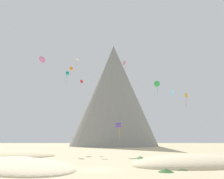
% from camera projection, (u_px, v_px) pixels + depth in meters
% --- Properties ---
extents(ground_plane, '(400.00, 400.00, 0.00)m').
position_uv_depth(ground_plane, '(97.00, 170.00, 32.93)').
color(ground_plane, '#CCBA8E').
extents(dune_foreground_left, '(29.10, 30.68, 2.58)m').
position_uv_depth(dune_foreground_left, '(16.00, 166.00, 36.98)').
color(dune_foreground_left, beige).
rests_on(dune_foreground_left, ground_plane).
extents(dune_foreground_right, '(24.48, 19.42, 3.50)m').
position_uv_depth(dune_foreground_right, '(190.00, 165.00, 39.00)').
color(dune_foreground_right, beige).
rests_on(dune_foreground_right, ground_plane).
extents(dune_midground, '(24.44, 24.61, 2.54)m').
position_uv_depth(dune_midground, '(22.00, 156.00, 59.88)').
color(dune_midground, beige).
rests_on(dune_midground, ground_plane).
extents(bush_near_left, '(3.52, 3.52, 0.59)m').
position_uv_depth(bush_near_left, '(180.00, 168.00, 32.96)').
color(bush_near_left, '#386633').
rests_on(bush_near_left, ground_plane).
extents(bush_scatter_east, '(3.04, 3.04, 0.49)m').
position_uv_depth(bush_scatter_east, '(165.00, 170.00, 30.52)').
color(bush_scatter_east, '#386633').
rests_on(bush_scatter_east, ground_plane).
extents(bush_far_left, '(3.53, 3.53, 0.56)m').
position_uv_depth(bush_far_left, '(139.00, 157.00, 50.63)').
color(bush_far_left, '#477238').
rests_on(bush_far_left, ground_plane).
extents(bush_ridge_crest, '(2.77, 2.77, 0.40)m').
position_uv_depth(bush_ridge_crest, '(52.00, 161.00, 44.48)').
color(bush_ridge_crest, '#386633').
rests_on(bush_ridge_crest, ground_plane).
extents(rock_massif, '(56.83, 56.83, 64.68)m').
position_uv_depth(rock_massif, '(112.00, 97.00, 144.46)').
color(rock_massif, gray).
rests_on(rock_massif, ground_plane).
extents(kite_cyan_mid, '(0.86, 2.11, 2.03)m').
position_uv_depth(kite_cyan_mid, '(171.00, 93.00, 62.51)').
color(kite_cyan_mid, '#33BCDB').
extents(kite_pink_high, '(2.19, 2.47, 2.44)m').
position_uv_depth(kite_pink_high, '(42.00, 59.00, 75.34)').
color(kite_pink_high, pink).
extents(kite_indigo_low, '(1.45, 1.45, 4.02)m').
position_uv_depth(kite_indigo_low, '(118.00, 125.00, 60.96)').
color(kite_indigo_low, '#5138B2').
extents(kite_rainbow_high, '(1.30, 1.83, 3.71)m').
position_uv_depth(kite_rainbow_high, '(124.00, 63.00, 89.77)').
color(kite_rainbow_high, '#E5668C').
extents(kite_white_high, '(1.49, 0.48, 3.84)m').
position_uv_depth(kite_white_high, '(77.00, 59.00, 96.21)').
color(kite_white_high, white).
extents(kite_teal_high, '(1.06, 1.10, 4.40)m').
position_uv_depth(kite_teal_high, '(67.00, 73.00, 86.02)').
color(kite_teal_high, teal).
extents(kite_red_high, '(1.19, 1.41, 1.52)m').
position_uv_depth(kite_red_high, '(81.00, 81.00, 90.60)').
color(kite_red_high, red).
extents(kite_green_mid, '(2.28, 1.58, 5.04)m').
position_uv_depth(kite_green_mid, '(156.00, 84.00, 83.56)').
color(kite_green_mid, green).
extents(kite_gold_mid, '(0.97, 0.81, 4.34)m').
position_uv_depth(kite_gold_mid, '(186.00, 97.00, 70.77)').
color(kite_gold_mid, gold).
extents(kite_orange_high, '(1.52, 1.55, 3.40)m').
position_uv_depth(kite_orange_high, '(70.00, 69.00, 98.67)').
color(kite_orange_high, orange).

